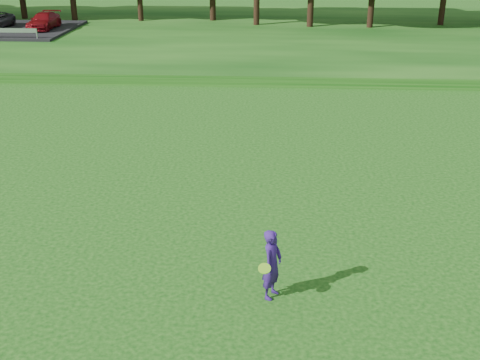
{
  "coord_description": "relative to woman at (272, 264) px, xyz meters",
  "views": [
    {
      "loc": [
        3.92,
        -13.21,
        8.23
      ],
      "look_at": [
        2.93,
        3.0,
        1.3
      ],
      "focal_mm": 45.0,
      "sensor_mm": 36.0,
      "label": 1
    }
  ],
  "objects": [
    {
      "name": "walking_path",
      "position": [
        -3.93,
        21.0,
        -0.86
      ],
      "size": [
        130.0,
        1.6,
        0.04
      ],
      "primitive_type": "cube",
      "color": "gray",
      "rests_on": "ground"
    },
    {
      "name": "berm",
      "position": [
        -3.93,
        35.0,
        -0.58
      ],
      "size": [
        130.0,
        30.0,
        0.6
      ],
      "primitive_type": "cube",
      "color": "#0D440D",
      "rests_on": "ground"
    },
    {
      "name": "ground",
      "position": [
        -3.93,
        1.0,
        -0.88
      ],
      "size": [
        140.0,
        140.0,
        0.0
      ],
      "primitive_type": "plane",
      "color": "#0D440D",
      "rests_on": "ground"
    },
    {
      "name": "woman",
      "position": [
        0.0,
        0.0,
        0.0
      ],
      "size": [
        0.65,
        0.95,
        1.76
      ],
      "color": "#381A78",
      "rests_on": "ground"
    }
  ]
}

